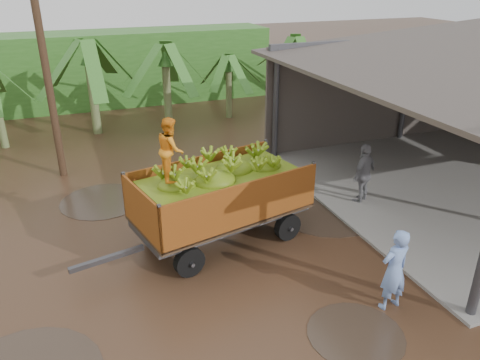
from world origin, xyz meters
The scene contains 6 objects.
ground centered at (0.00, 0.00, 0.00)m, with size 100.00×100.00×0.00m, color black.
hedge_north centered at (-2.00, 16.00, 1.80)m, with size 22.00×3.00×3.60m, color #2D661E.
banana_trailer centered at (1.54, 0.87, 1.31)m, with size 6.08×2.97×3.46m.
man_blue centered at (3.94, -2.87, 0.91)m, with size 0.66×0.43×1.81m, color #7697D8.
man_grey centered at (6.16, 1.38, 0.93)m, with size 1.09×0.46×1.87m, color gray.
utility_pole centered at (-2.11, 6.82, 3.70)m, with size 1.20×0.24×7.29m.
Camera 1 is at (-1.75, -9.03, 6.39)m, focal length 35.00 mm.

